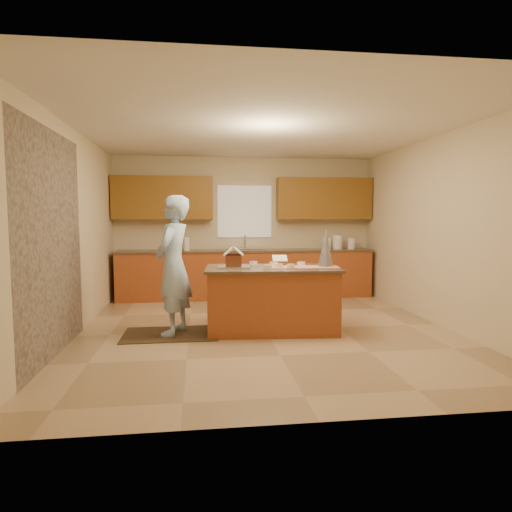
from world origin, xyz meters
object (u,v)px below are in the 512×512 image
at_px(tinsel_tree, 326,248).
at_px(gingerbread_house, 234,259).
at_px(boy, 173,265).
at_px(island_base, 272,301).

height_order(tinsel_tree, gingerbread_house, tinsel_tree).
distance_m(tinsel_tree, gingerbread_house, 1.27).
bearing_deg(boy, gingerbread_house, 110.69).
bearing_deg(gingerbread_house, island_base, 0.90).
xyz_separation_m(tinsel_tree, boy, (-2.04, -0.02, -0.21)).
relative_size(island_base, gingerbread_house, 6.01).
height_order(island_base, tinsel_tree, tinsel_tree).
height_order(island_base, boy, boy).
bearing_deg(gingerbread_house, tinsel_tree, 0.01).
bearing_deg(island_base, gingerbread_house, -174.81).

